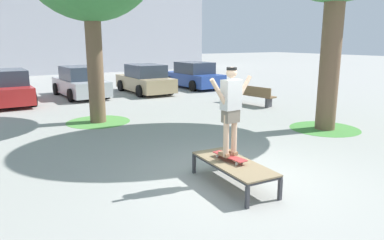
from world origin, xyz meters
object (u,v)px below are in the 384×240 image
at_px(skateboard, 230,157).
at_px(car_blue, 193,76).
at_px(car_red, 7,88).
at_px(park_bench, 250,94).
at_px(skater, 231,106).
at_px(skate_box, 233,165).
at_px(car_silver, 80,83).
at_px(car_tan, 145,80).

distance_m(skateboard, car_blue, 14.53).
distance_m(car_red, car_blue, 9.87).
distance_m(car_blue, park_bench, 6.20).
height_order(skateboard, skater, skater).
distance_m(skate_box, car_blue, 14.65).
bearing_deg(park_bench, car_red, 147.67).
xyz_separation_m(car_silver, car_blue, (6.57, 0.05, 0.00)).
height_order(car_red, car_blue, same).
relative_size(skate_box, car_tan, 0.46).
relative_size(skate_box, car_red, 0.46).
distance_m(skate_box, car_tan, 12.96).
height_order(skater, car_red, skater).
distance_m(car_red, car_silver, 3.31).
bearing_deg(car_blue, car_red, -177.28).
distance_m(car_silver, park_bench, 8.32).
height_order(car_blue, park_bench, car_blue).
height_order(skate_box, skater, skater).
bearing_deg(skater, car_blue, 61.01).
distance_m(skate_box, car_red, 12.69).
bearing_deg(skateboard, car_silver, 87.87).
bearing_deg(car_blue, park_bench, -98.38).
xyz_separation_m(skater, car_silver, (0.47, 12.66, -0.84)).
xyz_separation_m(skate_box, park_bench, (6.15, 6.70, 0.03)).
bearing_deg(skateboard, skater, 94.17).
bearing_deg(car_tan, skate_box, -106.88).
relative_size(skate_box, skateboard, 2.39).
relative_size(skateboard, car_silver, 0.19).
height_order(skateboard, car_blue, car_blue).
xyz_separation_m(skateboard, skater, (-0.00, 0.00, 0.99)).
bearing_deg(car_silver, skate_box, -92.15).
xyz_separation_m(skate_box, skater, (0.01, 0.13, 1.12)).
bearing_deg(car_tan, park_bench, -67.30).
xyz_separation_m(car_red, car_blue, (9.85, 0.47, 0.00)).
height_order(skateboard, park_bench, park_bench).
bearing_deg(skateboard, car_red, 102.95).
distance_m(skate_box, car_silver, 12.80).
bearing_deg(car_red, car_silver, 7.29).
xyz_separation_m(skateboard, car_silver, (0.47, 12.66, 0.15)).
bearing_deg(car_blue, skate_box, -118.77).
xyz_separation_m(skateboard, car_tan, (3.75, 12.27, 0.15)).
relative_size(skater, car_tan, 0.40).
xyz_separation_m(car_silver, park_bench, (5.67, -6.09, -0.24)).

